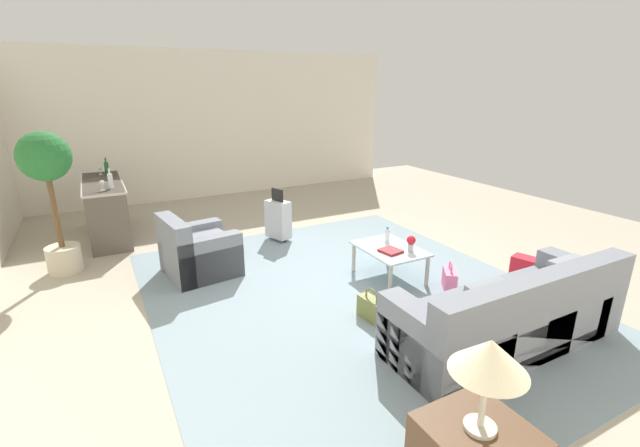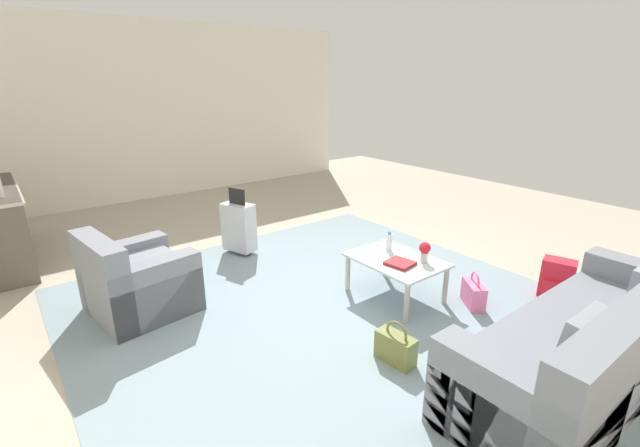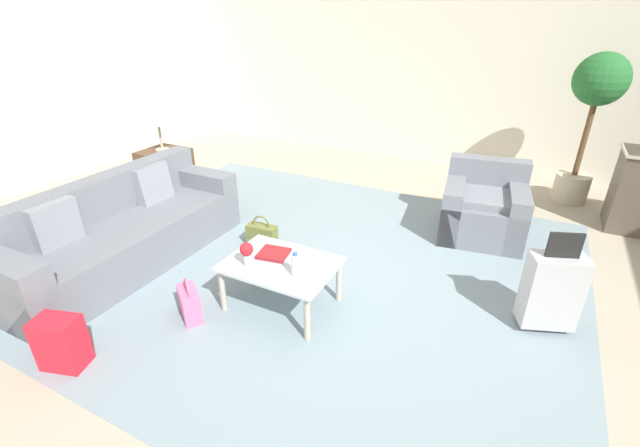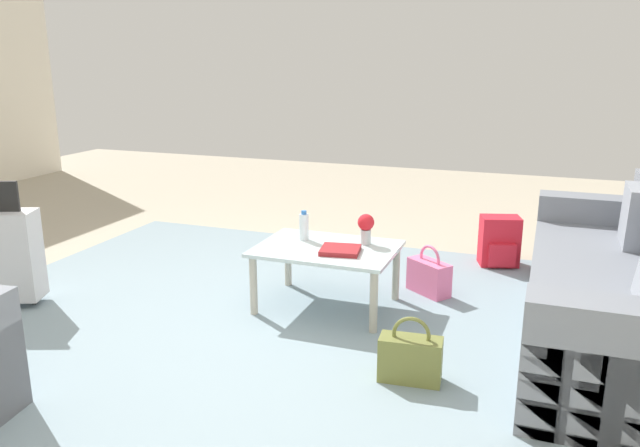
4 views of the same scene
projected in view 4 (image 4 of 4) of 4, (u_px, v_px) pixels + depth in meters
The scene contains 11 objects.
ground_plane at pixel (239, 327), 3.87m from camera, with size 12.00×12.00×0.00m, color #A89E89.
area_rug at pixel (318, 356), 3.48m from camera, with size 5.20×4.40×0.01m, color gray.
couch at pixel (624, 293), 3.60m from camera, with size 0.86×2.41×0.84m.
coffee_table at pixel (327, 255), 4.09m from camera, with size 0.90×0.67×0.42m.
water_bottle at pixel (304, 226), 4.21m from camera, with size 0.06×0.06×0.20m.
coffee_table_book at pixel (340, 250), 3.96m from camera, with size 0.24×0.22×0.03m, color maroon.
flower_vase at pixel (366, 226), 4.11m from camera, with size 0.11×0.11×0.21m.
suitcase_silver at pixel (8, 254), 4.13m from camera, with size 0.45×0.35×0.85m.
handbag_olive at pixel (410, 358), 3.19m from camera, with size 0.33×0.17×0.36m.
handbag_pink at pixel (429, 276), 4.38m from camera, with size 0.34×0.30×0.36m.
backpack_red at pixel (499, 242), 4.97m from camera, with size 0.35×0.31×0.40m.
Camera 4 is at (-1.71, 3.17, 1.63)m, focal length 35.00 mm.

